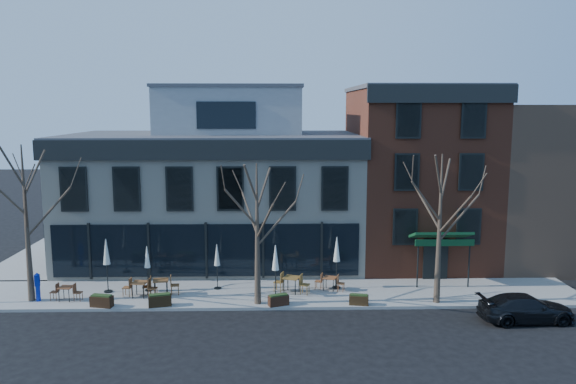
{
  "coord_description": "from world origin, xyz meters",
  "views": [
    {
      "loc": [
        3.92,
        -30.83,
        9.84
      ],
      "look_at": [
        4.64,
        2.0,
        4.89
      ],
      "focal_mm": 35.0,
      "sensor_mm": 36.0,
      "label": 1
    }
  ],
  "objects_px": {
    "call_box": "(38,286)",
    "cafe_set_0": "(66,292)",
    "parked_sedan": "(526,308)",
    "umbrella_0": "(106,255)"
  },
  "relations": [
    {
      "from": "parked_sedan",
      "to": "call_box",
      "type": "height_order",
      "value": "call_box"
    },
    {
      "from": "call_box",
      "to": "cafe_set_0",
      "type": "xyz_separation_m",
      "value": [
        1.39,
        0.07,
        -0.34
      ]
    },
    {
      "from": "parked_sedan",
      "to": "cafe_set_0",
      "type": "xyz_separation_m",
      "value": [
        -22.25,
        2.94,
        -0.04
      ]
    },
    {
      "from": "parked_sedan",
      "to": "umbrella_0",
      "type": "xyz_separation_m",
      "value": [
        -20.52,
        4.2,
        1.55
      ]
    },
    {
      "from": "parked_sedan",
      "to": "umbrella_0",
      "type": "bearing_deg",
      "value": 75.78
    },
    {
      "from": "call_box",
      "to": "umbrella_0",
      "type": "xyz_separation_m",
      "value": [
        3.12,
        1.33,
        1.25
      ]
    },
    {
      "from": "call_box",
      "to": "umbrella_0",
      "type": "height_order",
      "value": "umbrella_0"
    },
    {
      "from": "umbrella_0",
      "to": "parked_sedan",
      "type": "bearing_deg",
      "value": -11.58
    },
    {
      "from": "parked_sedan",
      "to": "call_box",
      "type": "xyz_separation_m",
      "value": [
        -23.64,
        2.87,
        0.3
      ]
    },
    {
      "from": "call_box",
      "to": "parked_sedan",
      "type": "bearing_deg",
      "value": -6.92
    }
  ]
}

